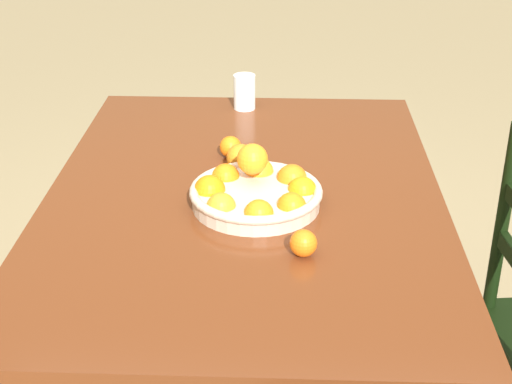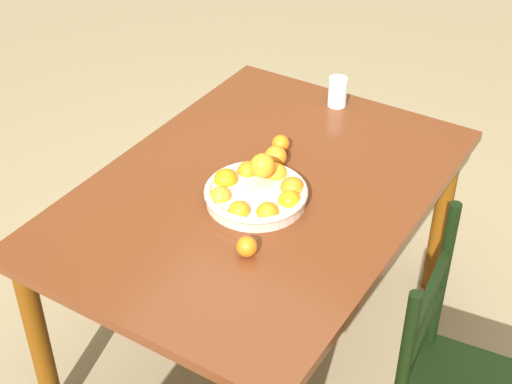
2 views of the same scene
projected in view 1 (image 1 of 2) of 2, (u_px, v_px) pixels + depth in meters
dining_table at (245, 223)px, 2.12m from camera, size 1.51×1.07×0.77m
fruit_bowl at (256, 192)px, 1.99m from camera, size 0.35×0.35×0.15m
orange_loose_0 at (240, 158)px, 2.18m from camera, size 0.08×0.08×0.08m
orange_loose_1 at (303, 243)px, 1.77m from camera, size 0.06×0.06×0.06m
orange_loose_2 at (230, 147)px, 2.27m from camera, size 0.06×0.06×0.06m
drinking_glass at (244, 92)px, 2.63m from camera, size 0.07×0.07×0.12m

